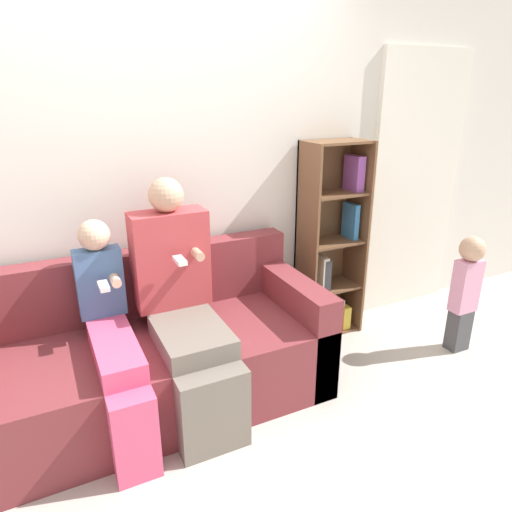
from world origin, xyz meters
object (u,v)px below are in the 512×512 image
at_px(adult_seated, 183,299).
at_px(toddler_standing, 466,288).
at_px(child_seated, 113,338).
at_px(bookshelf, 330,250).
at_px(couch, 147,361).

xyz_separation_m(adult_seated, toddler_standing, (1.93, -0.28, -0.20)).
relative_size(adult_seated, child_seated, 1.18).
bearing_deg(bookshelf, couch, -168.03).
relative_size(couch, bookshelf, 1.43).
bearing_deg(child_seated, couch, 36.11).
xyz_separation_m(child_seated, bookshelf, (1.65, 0.45, 0.08)).
bearing_deg(bookshelf, toddler_standing, -45.18).
distance_m(adult_seated, bookshelf, 1.32).
bearing_deg(adult_seated, bookshelf, 17.28).
bearing_deg(adult_seated, couch, 159.15).
bearing_deg(couch, child_seated, -143.89).
distance_m(couch, toddler_standing, 2.18).
bearing_deg(couch, bookshelf, 11.97).
height_order(child_seated, toddler_standing, child_seated).
height_order(child_seated, bookshelf, bookshelf).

